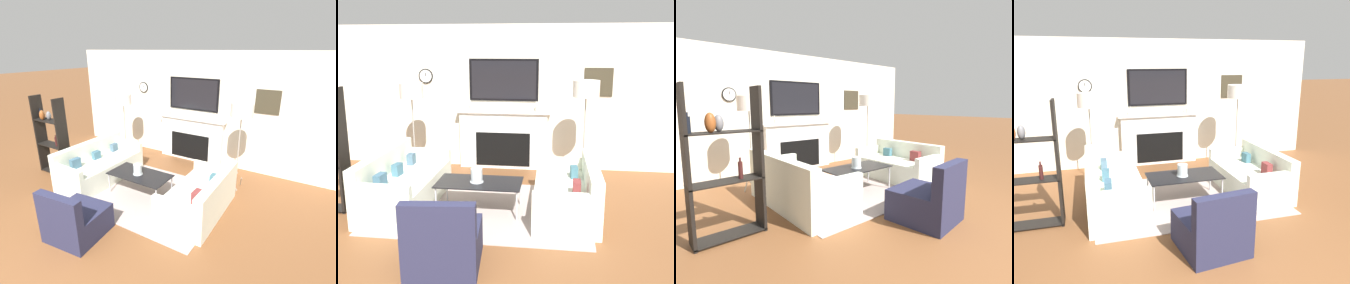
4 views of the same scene
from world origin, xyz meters
The scene contains 10 objects.
fireplace_wall centered at (0.00, 5.07, 1.22)m, with size 7.22×0.28×2.70m.
area_rug centered at (0.00, 2.95, 0.01)m, with size 3.03×2.12×0.01m.
couch_left centered at (-1.21, 2.95, 0.29)m, with size 0.84×1.89×0.81m.
couch_right centered at (1.21, 2.95, 0.27)m, with size 0.88×1.65×0.75m.
armchair centered at (-0.13, 1.38, 0.27)m, with size 0.84×0.87×0.84m.
coffee_table centered at (-0.05, 2.88, 0.41)m, with size 1.20×0.63×0.44m.
hurricane_candle centered at (-0.08, 2.86, 0.53)m, with size 0.19×0.19×0.20m.
floor_lamp_left centered at (-1.46, 4.14, 1.54)m, with size 0.40×0.40×1.71m.
floor_lamp_right centered at (1.46, 4.14, 1.62)m, with size 0.43×0.43×1.78m.
shelf_unit centered at (-2.33, 2.64, 0.89)m, with size 0.81×0.28×1.77m.
Camera 4 is at (-1.49, -1.95, 2.29)m, focal length 35.00 mm.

